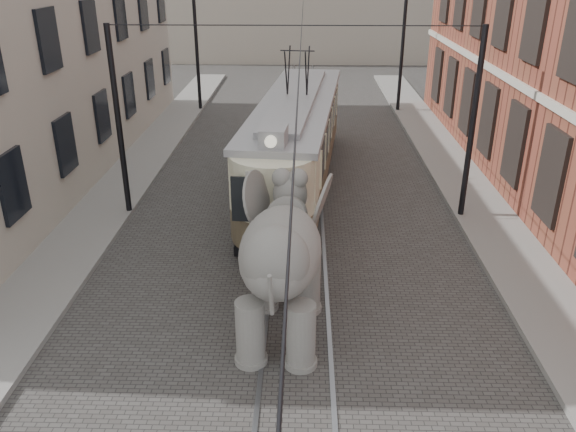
# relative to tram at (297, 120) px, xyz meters

# --- Properties ---
(ground) EXTENTS (120.00, 120.00, 0.00)m
(ground) POSITION_rel_tram_xyz_m (0.15, -8.95, -2.44)
(ground) COLOR #3D3B39
(tram_rails) EXTENTS (1.54, 80.00, 0.02)m
(tram_rails) POSITION_rel_tram_xyz_m (0.15, -8.95, -2.42)
(tram_rails) COLOR slate
(tram_rails) RESTS_ON ground
(sidewalk_right) EXTENTS (2.00, 60.00, 0.15)m
(sidewalk_right) POSITION_rel_tram_xyz_m (6.15, -8.95, -2.36)
(sidewalk_right) COLOR slate
(sidewalk_right) RESTS_ON ground
(sidewalk_left) EXTENTS (2.00, 60.00, 0.15)m
(sidewalk_left) POSITION_rel_tram_xyz_m (-6.35, -8.95, -2.36)
(sidewalk_left) COLOR slate
(sidewalk_left) RESTS_ON ground
(catenary) EXTENTS (11.00, 30.20, 6.00)m
(catenary) POSITION_rel_tram_xyz_m (-0.05, -3.95, 0.56)
(catenary) COLOR black
(catenary) RESTS_ON ground
(tram) EXTENTS (3.75, 12.47, 4.87)m
(tram) POSITION_rel_tram_xyz_m (0.00, 0.00, 0.00)
(tram) COLOR beige
(tram) RESTS_ON ground
(elephant) EXTENTS (3.27, 5.47, 3.23)m
(elephant) POSITION_rel_tram_xyz_m (-0.21, -9.40, -0.82)
(elephant) COLOR slate
(elephant) RESTS_ON ground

